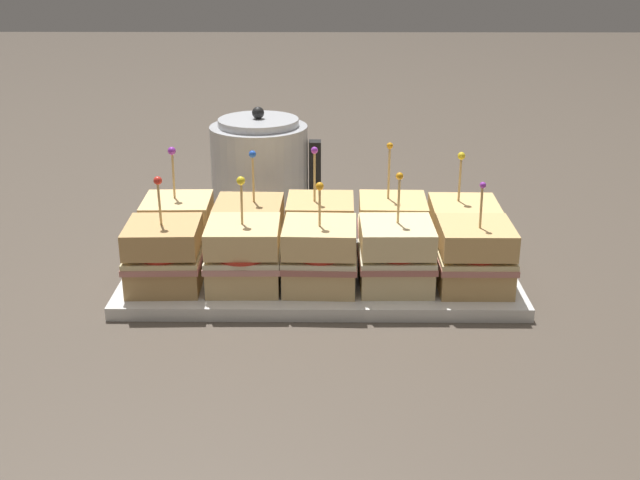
{
  "coord_description": "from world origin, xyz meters",
  "views": [
    {
      "loc": [
        0.01,
        -1.04,
        0.47
      ],
      "look_at": [
        0.0,
        0.0,
        0.06
      ],
      "focal_mm": 45.0,
      "sensor_mm": 36.0,
      "label": 1
    }
  ],
  "objects_px": {
    "sandwich_front_center": "(319,256)",
    "sandwich_back_center": "(321,229)",
    "sandwich_front_right": "(396,256)",
    "sandwich_back_right": "(392,229)",
    "serving_platter": "(320,277)",
    "sandwich_front_left": "(244,255)",
    "sandwich_back_far_left": "(178,228)",
    "sandwich_back_far_right": "(463,230)",
    "sandwich_back_left": "(249,229)",
    "sandwich_front_far_left": "(164,256)",
    "sandwich_front_far_right": "(474,256)",
    "kettle_steel": "(260,173)"
  },
  "relations": [
    {
      "from": "sandwich_front_far_right",
      "to": "sandwich_back_far_right",
      "type": "bearing_deg",
      "value": 89.09
    },
    {
      "from": "sandwich_back_far_right",
      "to": "kettle_steel",
      "type": "relative_size",
      "value": 0.79
    },
    {
      "from": "sandwich_front_far_right",
      "to": "sandwich_back_right",
      "type": "distance_m",
      "value": 0.15
    },
    {
      "from": "sandwich_back_far_right",
      "to": "serving_platter",
      "type": "bearing_deg",
      "value": -165.82
    },
    {
      "from": "serving_platter",
      "to": "sandwich_front_center",
      "type": "height_order",
      "value": "sandwich_front_center"
    },
    {
      "from": "sandwich_back_far_left",
      "to": "sandwich_back_left",
      "type": "relative_size",
      "value": 1.02
    },
    {
      "from": "sandwich_back_center",
      "to": "sandwich_front_center",
      "type": "bearing_deg",
      "value": -90.93
    },
    {
      "from": "sandwich_front_far_left",
      "to": "sandwich_back_far_left",
      "type": "height_order",
      "value": "sandwich_back_far_left"
    },
    {
      "from": "sandwich_front_right",
      "to": "sandwich_back_right",
      "type": "bearing_deg",
      "value": 88.5
    },
    {
      "from": "kettle_steel",
      "to": "serving_platter",
      "type": "bearing_deg",
      "value": -67.93
    },
    {
      "from": "sandwich_front_far_right",
      "to": "sandwich_back_left",
      "type": "xyz_separation_m",
      "value": [
        -0.31,
        0.11,
        -0.0
      ]
    },
    {
      "from": "sandwich_front_center",
      "to": "sandwich_back_center",
      "type": "relative_size",
      "value": 0.88
    },
    {
      "from": "sandwich_front_center",
      "to": "sandwich_back_right",
      "type": "xyz_separation_m",
      "value": [
        0.11,
        0.1,
        0.0
      ]
    },
    {
      "from": "kettle_steel",
      "to": "sandwich_back_left",
      "type": "bearing_deg",
      "value": -90.4
    },
    {
      "from": "sandwich_back_right",
      "to": "sandwich_back_far_right",
      "type": "bearing_deg",
      "value": 0.47
    },
    {
      "from": "serving_platter",
      "to": "sandwich_back_right",
      "type": "bearing_deg",
      "value": 26.28
    },
    {
      "from": "sandwich_front_right",
      "to": "sandwich_back_far_right",
      "type": "xyz_separation_m",
      "value": [
        0.11,
        0.1,
        -0.0
      ]
    },
    {
      "from": "sandwich_back_far_left",
      "to": "sandwich_back_far_right",
      "type": "bearing_deg",
      "value": 0.22
    },
    {
      "from": "sandwich_back_left",
      "to": "sandwich_back_right",
      "type": "xyz_separation_m",
      "value": [
        0.21,
        -0.0,
        0.0
      ]
    },
    {
      "from": "sandwich_back_center",
      "to": "sandwich_back_far_right",
      "type": "distance_m",
      "value": 0.21
    },
    {
      "from": "serving_platter",
      "to": "sandwich_front_center",
      "type": "distance_m",
      "value": 0.07
    },
    {
      "from": "sandwich_back_far_right",
      "to": "sandwich_back_center",
      "type": "bearing_deg",
      "value": -179.53
    },
    {
      "from": "serving_platter",
      "to": "sandwich_back_far_right",
      "type": "bearing_deg",
      "value": 14.18
    },
    {
      "from": "sandwich_back_left",
      "to": "sandwich_back_far_right",
      "type": "distance_m",
      "value": 0.31
    },
    {
      "from": "serving_platter",
      "to": "sandwich_back_left",
      "type": "distance_m",
      "value": 0.13
    },
    {
      "from": "sandwich_front_left",
      "to": "sandwich_back_right",
      "type": "bearing_deg",
      "value": 26.59
    },
    {
      "from": "sandwich_back_far_right",
      "to": "kettle_steel",
      "type": "height_order",
      "value": "kettle_steel"
    },
    {
      "from": "sandwich_front_far_left",
      "to": "serving_platter",
      "type": "bearing_deg",
      "value": 14.45
    },
    {
      "from": "sandwich_front_far_left",
      "to": "kettle_steel",
      "type": "xyz_separation_m",
      "value": [
        0.11,
        0.31,
        0.03
      ]
    },
    {
      "from": "sandwich_front_left",
      "to": "sandwich_back_center",
      "type": "relative_size",
      "value": 0.91
    },
    {
      "from": "sandwich_back_left",
      "to": "sandwich_back_right",
      "type": "distance_m",
      "value": 0.21
    },
    {
      "from": "sandwich_back_far_left",
      "to": "sandwich_back_left",
      "type": "bearing_deg",
      "value": 1.12
    },
    {
      "from": "sandwich_back_right",
      "to": "serving_platter",
      "type": "bearing_deg",
      "value": -153.72
    },
    {
      "from": "sandwich_front_center",
      "to": "sandwich_front_far_right",
      "type": "distance_m",
      "value": 0.21
    },
    {
      "from": "sandwich_front_right",
      "to": "sandwich_back_far_left",
      "type": "xyz_separation_m",
      "value": [
        -0.31,
        0.1,
        0.0
      ]
    },
    {
      "from": "sandwich_front_left",
      "to": "sandwich_front_far_right",
      "type": "relative_size",
      "value": 1.02
    },
    {
      "from": "serving_platter",
      "to": "sandwich_back_right",
      "type": "relative_size",
      "value": 3.19
    },
    {
      "from": "sandwich_front_far_right",
      "to": "kettle_steel",
      "type": "height_order",
      "value": "kettle_steel"
    },
    {
      "from": "sandwich_front_far_left",
      "to": "sandwich_back_right",
      "type": "relative_size",
      "value": 0.91
    },
    {
      "from": "sandwich_front_right",
      "to": "sandwich_back_center",
      "type": "xyz_separation_m",
      "value": [
        -0.1,
        0.1,
        0.0
      ]
    },
    {
      "from": "sandwich_front_far_left",
      "to": "kettle_steel",
      "type": "height_order",
      "value": "kettle_steel"
    },
    {
      "from": "sandwich_front_right",
      "to": "kettle_steel",
      "type": "bearing_deg",
      "value": 123.99
    },
    {
      "from": "sandwich_back_center",
      "to": "sandwich_back_right",
      "type": "relative_size",
      "value": 0.98
    },
    {
      "from": "sandwich_front_center",
      "to": "sandwich_back_center",
      "type": "xyz_separation_m",
      "value": [
        0.0,
        0.1,
        0.0
      ]
    },
    {
      "from": "sandwich_back_far_left",
      "to": "sandwich_back_far_right",
      "type": "xyz_separation_m",
      "value": [
        0.41,
        0.0,
        -0.0
      ]
    },
    {
      "from": "sandwich_front_center",
      "to": "sandwich_back_far_right",
      "type": "distance_m",
      "value": 0.23
    },
    {
      "from": "sandwich_back_right",
      "to": "sandwich_back_far_right",
      "type": "height_order",
      "value": "sandwich_back_right"
    },
    {
      "from": "sandwich_front_left",
      "to": "sandwich_front_center",
      "type": "height_order",
      "value": "sandwich_front_left"
    },
    {
      "from": "sandwich_front_left",
      "to": "sandwich_back_center",
      "type": "bearing_deg",
      "value": 44.91
    },
    {
      "from": "sandwich_front_far_left",
      "to": "kettle_steel",
      "type": "relative_size",
      "value": 0.78
    }
  ]
}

